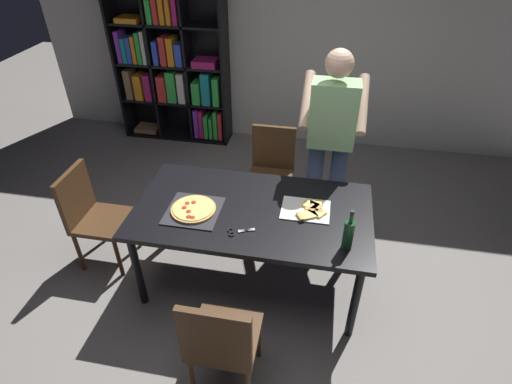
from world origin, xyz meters
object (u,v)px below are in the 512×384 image
at_px(pepperoni_pizza_on_tray, 193,210).
at_px(wine_bottle, 348,234).
at_px(dining_table, 252,216).
at_px(chair_near_camera, 221,340).
at_px(chair_far_side, 272,167).
at_px(person_serving_pizza, 330,138).
at_px(kitchen_scissors, 237,232).
at_px(chair_left_end, 91,212).
at_px(bookshelf, 172,67).

distance_m(pepperoni_pizza_on_tray, wine_bottle, 1.14).
bearing_deg(dining_table, chair_near_camera, -90.00).
xyz_separation_m(chair_far_side, pepperoni_pizza_on_tray, (-0.42, -1.08, 0.25)).
xyz_separation_m(person_serving_pizza, kitchen_scissors, (-0.58, -1.03, -0.24)).
height_order(dining_table, wine_bottle, wine_bottle).
relative_size(chair_far_side, chair_left_end, 1.00).
bearing_deg(chair_near_camera, kitchen_scissors, 94.69).
bearing_deg(wine_bottle, dining_table, 157.12).
relative_size(dining_table, kitchen_scissors, 9.00).
bearing_deg(chair_left_end, pepperoni_pizza_on_tray, -6.53).
bearing_deg(pepperoni_pizza_on_tray, kitchen_scissors, -24.78).
height_order(dining_table, chair_far_side, chair_far_side).
xyz_separation_m(chair_left_end, kitchen_scissors, (1.32, -0.28, 0.24)).
distance_m(chair_near_camera, kitchen_scissors, 0.74).
bearing_deg(kitchen_scissors, chair_near_camera, -85.31).
height_order(wine_bottle, kitchen_scissors, wine_bottle).
xyz_separation_m(bookshelf, wine_bottle, (2.18, -2.67, -0.06)).
relative_size(chair_near_camera, kitchen_scissors, 4.55).
bearing_deg(bookshelf, chair_far_side, -43.40).
height_order(dining_table, bookshelf, bookshelf).
relative_size(chair_near_camera, person_serving_pizza, 0.51).
bearing_deg(dining_table, pepperoni_pizza_on_tray, -165.63).
bearing_deg(chair_far_side, person_serving_pizza, -22.76).
bearing_deg(bookshelf, kitchen_scissors, -61.81).
xyz_separation_m(chair_far_side, person_serving_pizza, (0.52, -0.22, 0.49)).
relative_size(chair_near_camera, pepperoni_pizza_on_tray, 2.28).
distance_m(chair_far_side, bookshelf, 2.08).
distance_m(chair_near_camera, bookshelf, 3.69).
distance_m(chair_near_camera, person_serving_pizza, 1.87).
xyz_separation_m(pepperoni_pizza_on_tray, wine_bottle, (1.12, -0.18, 0.10)).
bearing_deg(pepperoni_pizza_on_tray, chair_far_side, 68.61).
distance_m(bookshelf, wine_bottle, 3.44).
bearing_deg(chair_left_end, wine_bottle, -8.07).
distance_m(chair_near_camera, wine_bottle, 1.04).
relative_size(pepperoni_pizza_on_tray, wine_bottle, 1.25).
relative_size(chair_far_side, pepperoni_pizza_on_tray, 2.28).
bearing_deg(kitchen_scissors, chair_far_side, 87.39).
bearing_deg(chair_near_camera, chair_far_side, 90.00).
bearing_deg(kitchen_scissors, wine_bottle, -1.17).
height_order(chair_near_camera, chair_left_end, same).
relative_size(dining_table, chair_left_end, 1.98).
bearing_deg(pepperoni_pizza_on_tray, chair_near_camera, -63.90).
height_order(chair_near_camera, pepperoni_pizza_on_tray, chair_near_camera).
relative_size(dining_table, pepperoni_pizza_on_tray, 4.50).
relative_size(pepperoni_pizza_on_tray, kitchen_scissors, 2.00).
relative_size(bookshelf, kitchen_scissors, 9.87).
height_order(dining_table, kitchen_scissors, kitchen_scissors).
bearing_deg(chair_left_end, kitchen_scissors, -11.93).
bearing_deg(person_serving_pizza, wine_bottle, -80.72).
height_order(person_serving_pizza, wine_bottle, person_serving_pizza).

